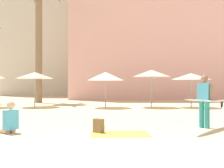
{
  "coord_description": "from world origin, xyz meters",
  "views": [
    {
      "loc": [
        0.43,
        -5.99,
        1.41
      ],
      "look_at": [
        0.11,
        5.44,
        1.44
      ],
      "focal_mm": 47.23,
      "sensor_mm": 36.0,
      "label": 1
    }
  ],
  "objects_px": {
    "cafe_umbrella_0": "(191,76)",
    "backpack": "(99,126)",
    "cafe_umbrella_4": "(106,76)",
    "beach_towel": "(120,134)",
    "person_mid_center": "(7,122)",
    "person_mid_right": "(205,100)",
    "cafe_umbrella_3": "(35,75)",
    "cafe_umbrella_2": "(151,73)"
  },
  "relations": [
    {
      "from": "beach_towel",
      "to": "person_mid_right",
      "type": "bearing_deg",
      "value": 22.84
    },
    {
      "from": "cafe_umbrella_2",
      "to": "backpack",
      "type": "relative_size",
      "value": 5.65
    },
    {
      "from": "cafe_umbrella_0",
      "to": "backpack",
      "type": "xyz_separation_m",
      "value": [
        -5.03,
        -9.8,
        -1.72
      ]
    },
    {
      "from": "cafe_umbrella_2",
      "to": "backpack",
      "type": "bearing_deg",
      "value": -104.68
    },
    {
      "from": "person_mid_center",
      "to": "person_mid_right",
      "type": "bearing_deg",
      "value": -137.08
    },
    {
      "from": "cafe_umbrella_0",
      "to": "person_mid_right",
      "type": "relative_size",
      "value": 0.96
    },
    {
      "from": "cafe_umbrella_0",
      "to": "person_mid_right",
      "type": "height_order",
      "value": "cafe_umbrella_0"
    },
    {
      "from": "cafe_umbrella_3",
      "to": "cafe_umbrella_4",
      "type": "height_order",
      "value": "cafe_umbrella_3"
    },
    {
      "from": "cafe_umbrella_2",
      "to": "cafe_umbrella_4",
      "type": "bearing_deg",
      "value": -172.6
    },
    {
      "from": "cafe_umbrella_2",
      "to": "person_mid_right",
      "type": "relative_size",
      "value": 0.93
    },
    {
      "from": "cafe_umbrella_4",
      "to": "beach_towel",
      "type": "height_order",
      "value": "cafe_umbrella_4"
    },
    {
      "from": "cafe_umbrella_0",
      "to": "cafe_umbrella_3",
      "type": "bearing_deg",
      "value": 179.61
    },
    {
      "from": "cafe_umbrella_2",
      "to": "person_mid_right",
      "type": "xyz_separation_m",
      "value": [
        0.79,
        -8.86,
        -1.19
      ]
    },
    {
      "from": "backpack",
      "to": "person_mid_center",
      "type": "distance_m",
      "value": 2.69
    },
    {
      "from": "cafe_umbrella_3",
      "to": "beach_towel",
      "type": "distance_m",
      "value": 11.58
    },
    {
      "from": "cafe_umbrella_4",
      "to": "beach_towel",
      "type": "bearing_deg",
      "value": -84.72
    },
    {
      "from": "person_mid_center",
      "to": "cafe_umbrella_0",
      "type": "bearing_deg",
      "value": -94.87
    },
    {
      "from": "cafe_umbrella_0",
      "to": "beach_towel",
      "type": "height_order",
      "value": "cafe_umbrella_0"
    },
    {
      "from": "person_mid_right",
      "to": "backpack",
      "type": "bearing_deg",
      "value": -27.22
    },
    {
      "from": "cafe_umbrella_2",
      "to": "person_mid_right",
      "type": "bearing_deg",
      "value": -84.88
    },
    {
      "from": "backpack",
      "to": "person_mid_center",
      "type": "relative_size",
      "value": 0.42
    },
    {
      "from": "cafe_umbrella_0",
      "to": "person_mid_center",
      "type": "height_order",
      "value": "cafe_umbrella_0"
    },
    {
      "from": "backpack",
      "to": "cafe_umbrella_4",
      "type": "bearing_deg",
      "value": 39.13
    },
    {
      "from": "cafe_umbrella_4",
      "to": "cafe_umbrella_2",
      "type": "bearing_deg",
      "value": 7.4
    },
    {
      "from": "cafe_umbrella_0",
      "to": "person_mid_center",
      "type": "bearing_deg",
      "value": -128.02
    },
    {
      "from": "cafe_umbrella_0",
      "to": "backpack",
      "type": "distance_m",
      "value": 11.15
    },
    {
      "from": "cafe_umbrella_4",
      "to": "beach_towel",
      "type": "relative_size",
      "value": 1.39
    },
    {
      "from": "cafe_umbrella_3",
      "to": "person_mid_right",
      "type": "xyz_separation_m",
      "value": [
        8.15,
        -8.89,
        -1.07
      ]
    },
    {
      "from": "cafe_umbrella_2",
      "to": "beach_towel",
      "type": "bearing_deg",
      "value": -101.06
    },
    {
      "from": "person_mid_center",
      "to": "person_mid_right",
      "type": "height_order",
      "value": "person_mid_right"
    },
    {
      "from": "person_mid_right",
      "to": "beach_towel",
      "type": "bearing_deg",
      "value": -20.58
    },
    {
      "from": "backpack",
      "to": "person_mid_center",
      "type": "xyz_separation_m",
      "value": [
        -2.68,
        -0.06,
        0.12
      ]
    },
    {
      "from": "cafe_umbrella_4",
      "to": "person_mid_center",
      "type": "relative_size",
      "value": 2.27
    },
    {
      "from": "person_mid_right",
      "to": "cafe_umbrella_2",
      "type": "bearing_deg",
      "value": -128.3
    },
    {
      "from": "cafe_umbrella_4",
      "to": "person_mid_center",
      "type": "xyz_separation_m",
      "value": [
        -2.41,
        -9.53,
        -1.61
      ]
    },
    {
      "from": "person_mid_center",
      "to": "backpack",
      "type": "bearing_deg",
      "value": -145.5
    },
    {
      "from": "beach_towel",
      "to": "backpack",
      "type": "height_order",
      "value": "backpack"
    },
    {
      "from": "cafe_umbrella_2",
      "to": "beach_towel",
      "type": "relative_size",
      "value": 1.45
    },
    {
      "from": "backpack",
      "to": "person_mid_right",
      "type": "bearing_deg",
      "value": -36.33
    },
    {
      "from": "cafe_umbrella_0",
      "to": "person_mid_center",
      "type": "xyz_separation_m",
      "value": [
        -7.71,
        -9.87,
        -1.6
      ]
    },
    {
      "from": "cafe_umbrella_0",
      "to": "backpack",
      "type": "height_order",
      "value": "cafe_umbrella_0"
    },
    {
      "from": "cafe_umbrella_2",
      "to": "person_mid_center",
      "type": "relative_size",
      "value": 2.36
    }
  ]
}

